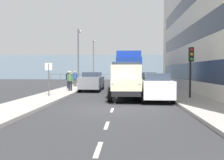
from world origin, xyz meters
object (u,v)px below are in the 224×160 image
object	(u,v)px
pedestrian_couple_a	(69,78)
street_sign	(49,73)
traffic_light_near	(191,61)
pedestrian_couple_b	(75,77)
truck_vintage_cream	(126,81)
lamp_post_promenade	(79,52)
car_white_kerbside_near	(155,86)
car_grey_oppositeside_0	(92,81)
pedestrian_in_dark_coat	(70,79)
lorry_cargo_blue	(129,69)
car_navy_kerbside_1	(147,82)
lamp_post_far	(94,57)

from	to	relation	value
pedestrian_couple_a	street_sign	size ratio (longest dim) A/B	0.75
traffic_light_near	pedestrian_couple_b	bearing A→B (deg)	-44.42
traffic_light_near	truck_vintage_cream	bearing A→B (deg)	-1.32
pedestrian_couple_b	lamp_post_promenade	distance (m)	2.76
truck_vintage_cream	car_white_kerbside_near	bearing A→B (deg)	162.60
car_grey_oppositeside_0	pedestrian_in_dark_coat	distance (m)	2.34
lorry_cargo_blue	lamp_post_promenade	distance (m)	5.70
car_grey_oppositeside_0	traffic_light_near	size ratio (longest dim) A/B	1.43
street_sign	lamp_post_promenade	bearing A→B (deg)	-90.85
car_grey_oppositeside_0	pedestrian_in_dark_coat	xyz separation A→B (m)	(1.64, 1.64, 0.24)
pedestrian_couple_a	pedestrian_couple_b	world-z (taller)	pedestrian_couple_a
car_navy_kerbside_1	pedestrian_in_dark_coat	size ratio (longest dim) A/B	2.36
car_navy_kerbside_1	street_sign	xyz separation A→B (m)	(7.07, 4.92, 0.79)
car_grey_oppositeside_0	street_sign	xyz separation A→B (m)	(2.13, 5.62, 0.79)
truck_vintage_cream	lamp_post_promenade	xyz separation A→B (m)	(5.14, -9.48, 2.68)
car_navy_kerbside_1	pedestrian_couple_a	bearing A→B (deg)	-10.90
car_grey_oppositeside_0	lamp_post_promenade	xyz separation A→B (m)	(2.00, -3.51, 2.96)
truck_vintage_cream	pedestrian_couple_a	size ratio (longest dim) A/B	3.33
lorry_cargo_blue	car_navy_kerbside_1	world-z (taller)	lorry_cargo_blue
pedestrian_in_dark_coat	pedestrian_couple_a	xyz separation A→B (m)	(0.75, -2.35, 0.01)
car_navy_kerbside_1	street_sign	size ratio (longest dim) A/B	1.76
car_grey_oppositeside_0	street_sign	world-z (taller)	street_sign
pedestrian_couple_b	lamp_post_far	world-z (taller)	lamp_post_far
pedestrian_couple_a	pedestrian_couple_b	xyz separation A→B (m)	(-0.02, -2.63, -0.02)
truck_vintage_cream	pedestrian_couple_b	xyz separation A→B (m)	(5.51, -9.31, -0.05)
truck_vintage_cream	traffic_light_near	size ratio (longest dim) A/B	1.76
car_navy_kerbside_1	pedestrian_couple_b	bearing A→B (deg)	-28.95
truck_vintage_cream	lamp_post_far	size ratio (longest dim) A/B	0.86
car_navy_kerbside_1	lamp_post_far	xyz separation A→B (m)	(6.97, -15.77, 3.17)
lorry_cargo_blue	car_grey_oppositeside_0	xyz separation A→B (m)	(3.39, 4.00, -1.18)
car_navy_kerbside_1	street_sign	world-z (taller)	street_sign
car_navy_kerbside_1	traffic_light_near	xyz separation A→B (m)	(-2.29, 5.36, 1.58)
traffic_light_near	lamp_post_promenade	xyz separation A→B (m)	(9.22, -9.57, 1.38)
lorry_cargo_blue	lamp_post_far	size ratio (longest dim) A/B	1.25
car_white_kerbside_near	pedestrian_in_dark_coat	xyz separation A→B (m)	(6.58, -4.89, 0.24)
car_grey_oppositeside_0	truck_vintage_cream	bearing A→B (deg)	117.74
lorry_cargo_blue	street_sign	distance (m)	11.10
lorry_cargo_blue	lamp_post_far	distance (m)	12.48
truck_vintage_cream	car_grey_oppositeside_0	xyz separation A→B (m)	(3.14, -5.97, -0.28)
pedestrian_couple_a	traffic_light_near	world-z (taller)	traffic_light_near
lamp_post_promenade	street_sign	world-z (taller)	lamp_post_promenade
street_sign	truck_vintage_cream	bearing A→B (deg)	176.21
lorry_cargo_blue	lamp_post_promenade	xyz separation A→B (m)	(5.39, 0.50, 1.78)
car_white_kerbside_near	pedestrian_couple_a	size ratio (longest dim) A/B	2.47
pedestrian_couple_b	traffic_light_near	xyz separation A→B (m)	(-9.60, 9.40, 1.35)
car_white_kerbside_near	lamp_post_promenade	distance (m)	12.56
pedestrian_couple_a	street_sign	bearing A→B (deg)	92.35
lorry_cargo_blue	lamp_post_promenade	world-z (taller)	lamp_post_promenade
car_grey_oppositeside_0	traffic_light_near	xyz separation A→B (m)	(-7.23, 6.07, 1.58)
car_white_kerbside_near	car_grey_oppositeside_0	bearing A→B (deg)	-52.92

